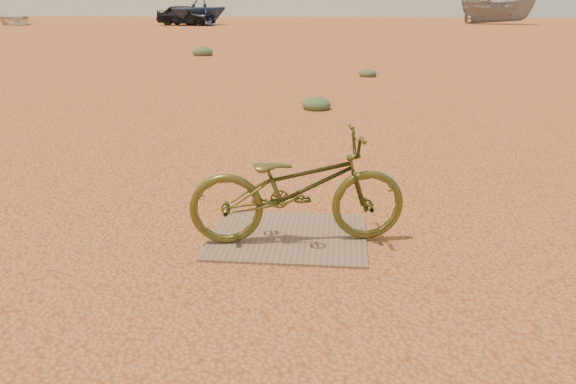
# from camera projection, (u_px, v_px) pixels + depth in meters

# --- Properties ---
(ground) EXTENTS (120.00, 120.00, 0.00)m
(ground) POSITION_uv_depth(u_px,v_px,m) (311.00, 264.00, 4.41)
(ground) COLOR #CF7D4B
(ground) RESTS_ON ground
(plywood_board) EXTENTS (1.35, 1.10, 0.02)m
(plywood_board) POSITION_uv_depth(u_px,v_px,m) (288.00, 236.00, 4.90)
(plywood_board) COLOR #7A6351
(plywood_board) RESTS_ON ground
(bicycle) EXTENTS (1.88, 0.94, 0.95)m
(bicycle) POSITION_uv_depth(u_px,v_px,m) (298.00, 188.00, 4.65)
(bicycle) COLOR #4F4F1F
(bicycle) RESTS_ON plywood_board
(car) EXTENTS (4.73, 2.67, 1.52)m
(car) POSITION_uv_depth(u_px,v_px,m) (186.00, 15.00, 42.29)
(car) COLOR black
(car) RESTS_ON ground
(boat_near_left) EXTENTS (5.50, 5.62, 0.95)m
(boat_near_left) POSITION_uv_depth(u_px,v_px,m) (13.00, 18.00, 43.54)
(boat_near_left) COLOR silver
(boat_near_left) RESTS_ON ground
(boat_far_left) EXTENTS (6.33, 6.37, 2.54)m
(boat_far_left) POSITION_uv_depth(u_px,v_px,m) (199.00, 8.00, 42.50)
(boat_far_left) COLOR navy
(boat_far_left) RESTS_ON ground
(boat_mid_right) EXTENTS (5.98, 3.20, 2.20)m
(boat_mid_right) POSITION_uv_depth(u_px,v_px,m) (498.00, 10.00, 44.20)
(boat_mid_right) COLOR gray
(boat_mid_right) RESTS_ON ground
(kale_a) EXTENTS (0.54, 0.54, 0.30)m
(kale_a) POSITION_uv_depth(u_px,v_px,m) (316.00, 109.00, 10.57)
(kale_a) COLOR #4F6242
(kale_a) RESTS_ON ground
(kale_b) EXTENTS (0.46, 0.46, 0.25)m
(kale_b) POSITION_uv_depth(u_px,v_px,m) (368.00, 76.00, 14.95)
(kale_b) COLOR #4F6242
(kale_b) RESTS_ON ground
(kale_c) EXTENTS (0.75, 0.75, 0.41)m
(kale_c) POSITION_uv_depth(u_px,v_px,m) (203.00, 55.00, 20.41)
(kale_c) COLOR #4F6242
(kale_c) RESTS_ON ground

